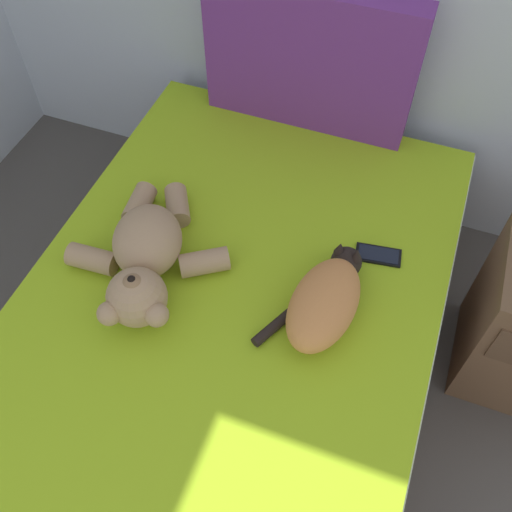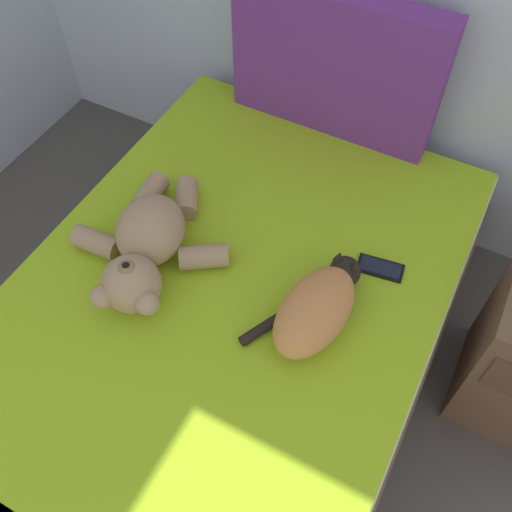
{
  "view_description": "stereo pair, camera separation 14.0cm",
  "coord_description": "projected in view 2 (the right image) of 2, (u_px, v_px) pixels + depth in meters",
  "views": [
    {
      "loc": [
        1.92,
        2.68,
        2.01
      ],
      "look_at": [
        1.55,
        3.7,
        0.55
      ],
      "focal_mm": 39.85,
      "sensor_mm": 36.0,
      "label": 1
    },
    {
      "loc": [
        2.05,
        2.74,
        2.01
      ],
      "look_at": [
        1.55,
        3.7,
        0.55
      ],
      "focal_mm": 39.85,
      "sensor_mm": 36.0,
      "label": 2
    }
  ],
  "objects": [
    {
      "name": "cat",
      "position": [
        317.0,
        307.0,
        1.66
      ],
      "size": [
        0.28,
        0.42,
        0.15
      ],
      "color": "#D18447",
      "rests_on": "bed"
    },
    {
      "name": "patterned_cushion",
      "position": [
        335.0,
        65.0,
        2.03
      ],
      "size": [
        0.78,
        0.11,
        0.54
      ],
      "color": "#72338C",
      "rests_on": "bed"
    },
    {
      "name": "cell_phone",
      "position": [
        380.0,
        268.0,
        1.83
      ],
      "size": [
        0.16,
        0.09,
        0.01
      ],
      "color": "black",
      "rests_on": "bed"
    },
    {
      "name": "bed",
      "position": [
        214.0,
        353.0,
        1.94
      ],
      "size": [
        1.32,
        2.09,
        0.51
      ],
      "color": "brown",
      "rests_on": "ground_plane"
    },
    {
      "name": "teddy_bear",
      "position": [
        146.0,
        246.0,
        1.78
      ],
      "size": [
        0.51,
        0.61,
        0.19
      ],
      "color": "tan",
      "rests_on": "bed"
    }
  ]
}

